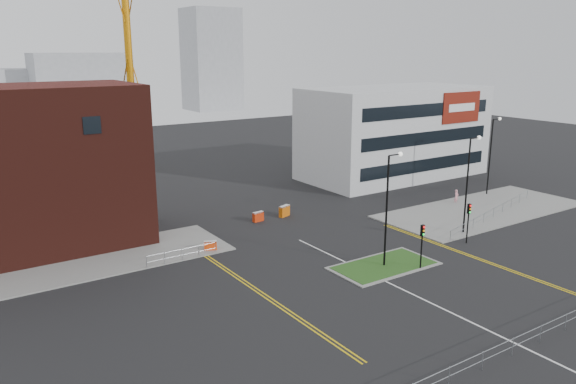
{
  "coord_description": "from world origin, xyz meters",
  "views": [
    {
      "loc": [
        -27.79,
        -22.65,
        16.84
      ],
      "look_at": [
        -1.9,
        16.0,
        5.0
      ],
      "focal_mm": 35.0,
      "sensor_mm": 36.0,
      "label": 1
    }
  ],
  "objects": [
    {
      "name": "streetlamp_right_far",
      "position": [
        28.22,
        18.0,
        5.41
      ],
      "size": [
        1.46,
        0.36,
        9.18
      ],
      "color": "black",
      "rests_on": "ground"
    },
    {
      "name": "railing_left",
      "position": [
        -11.0,
        18.0,
        0.74
      ],
      "size": [
        6.05,
        0.05,
        1.1
      ],
      "color": "gray",
      "rests_on": "ground"
    },
    {
      "name": "skyline_d",
      "position": [
        -8.0,
        140.0,
        6.0
      ],
      "size": [
        30.0,
        12.0,
        12.0
      ],
      "primitive_type": "cube",
      "color": "gray",
      "rests_on": "ground"
    },
    {
      "name": "barrier_left",
      "position": [
        -8.0,
        18.89,
        0.49
      ],
      "size": [
        1.13,
        0.78,
        0.91
      ],
      "color": "#E73F0C",
      "rests_on": "ground"
    },
    {
      "name": "streetlamp_island",
      "position": [
        2.22,
        8.0,
        5.41
      ],
      "size": [
        1.46,
        0.36,
        9.18
      ],
      "color": "black",
      "rests_on": "ground"
    },
    {
      "name": "centre_line",
      "position": [
        0.0,
        2.0,
        0.01
      ],
      "size": [
        0.15,
        30.0,
        0.01
      ],
      "primitive_type": "cube",
      "color": "silver",
      "rests_on": "ground"
    },
    {
      "name": "railing_front",
      "position": [
        0.0,
        -6.0,
        0.78
      ],
      "size": [
        24.05,
        0.05,
        1.1
      ],
      "color": "gray",
      "rests_on": "ground"
    },
    {
      "name": "traffic_light_island",
      "position": [
        4.0,
        5.98,
        2.57
      ],
      "size": [
        0.28,
        0.33,
        3.65
      ],
      "color": "black",
      "rests_on": "ground"
    },
    {
      "name": "barrier_mid",
      "position": [
        3.0,
        24.0,
        0.63
      ],
      "size": [
        1.44,
        0.92,
        1.15
      ],
      "color": "#CF5C0B",
      "rests_on": "ground"
    },
    {
      "name": "traffic_light_right",
      "position": [
        12.0,
        7.98,
        2.57
      ],
      "size": [
        0.28,
        0.33,
        3.65
      ],
      "color": "black",
      "rests_on": "ground"
    },
    {
      "name": "pavement_right",
      "position": [
        22.0,
        14.0,
        0.06
      ],
      "size": [
        24.0,
        10.0,
        0.12
      ],
      "primitive_type": "cube",
      "color": "slate",
      "rests_on": "ground"
    },
    {
      "name": "skyline_c",
      "position": [
        45.0,
        125.0,
        14.0
      ],
      "size": [
        14.0,
        12.0,
        28.0
      ],
      "primitive_type": "cube",
      "color": "gray",
      "rests_on": "ground"
    },
    {
      "name": "office_block",
      "position": [
        26.01,
        31.97,
        6.0
      ],
      "size": [
        25.0,
        12.2,
        12.0
      ],
      "color": "silver",
      "rests_on": "ground"
    },
    {
      "name": "skyline_b",
      "position": [
        10.0,
        130.0,
        8.0
      ],
      "size": [
        24.0,
        12.0,
        16.0
      ],
      "primitive_type": "cube",
      "color": "gray",
      "rests_on": "ground"
    },
    {
      "name": "streetlamp_right_near",
      "position": [
        14.22,
        10.0,
        5.41
      ],
      "size": [
        1.46,
        0.36,
        9.18
      ],
      "color": "black",
      "rests_on": "ground"
    },
    {
      "name": "yellow_right_b",
      "position": [
        9.8,
        6.0,
        0.01
      ],
      "size": [
        0.12,
        20.0,
        0.01
      ],
      "primitive_type": "cube",
      "color": "gold",
      "rests_on": "ground"
    },
    {
      "name": "railing_right",
      "position": [
        20.5,
        11.5,
        0.78
      ],
      "size": [
        19.05,
        5.05,
        1.1
      ],
      "color": "gray",
      "rests_on": "ground"
    },
    {
      "name": "ground",
      "position": [
        0.0,
        0.0,
        0.0
      ],
      "size": [
        200.0,
        200.0,
        0.0
      ],
      "primitive_type": "plane",
      "color": "black",
      "rests_on": "ground"
    },
    {
      "name": "pedestrian",
      "position": [
        21.76,
        17.37,
        0.81
      ],
      "size": [
        0.65,
        0.48,
        1.63
      ],
      "primitive_type": "imported",
      "rotation": [
        0.0,
        0.0,
        0.15
      ],
      "color": "pink",
      "rests_on": "ground"
    },
    {
      "name": "grass_island",
      "position": [
        2.0,
        8.0,
        0.06
      ],
      "size": [
        8.0,
        4.0,
        0.12
      ],
      "primitive_type": "cube",
      "color": "#224A18",
      "rests_on": "ground"
    },
    {
      "name": "yellow_left_a",
      "position": [
        -9.0,
        10.0,
        0.01
      ],
      "size": [
        0.12,
        24.0,
        0.01
      ],
      "primitive_type": "cube",
      "color": "gold",
      "rests_on": "ground"
    },
    {
      "name": "yellow_right_a",
      "position": [
        9.5,
        6.0,
        0.01
      ],
      "size": [
        0.12,
        20.0,
        0.01
      ],
      "primitive_type": "cube",
      "color": "gold",
      "rests_on": "ground"
    },
    {
      "name": "pavement_left",
      "position": [
        -20.0,
        22.0,
        0.06
      ],
      "size": [
        28.0,
        8.0,
        0.12
      ],
      "primitive_type": "cube",
      "color": "slate",
      "rests_on": "ground"
    },
    {
      "name": "island_kerb",
      "position": [
        2.0,
        8.0,
        0.04
      ],
      "size": [
        8.6,
        4.6,
        0.08
      ],
      "primitive_type": "cube",
      "color": "slate",
      "rests_on": "ground"
    },
    {
      "name": "barrier_right",
      "position": [
        -0.17,
        24.0,
        0.54
      ],
      "size": [
        1.22,
        0.55,
        1.0
      ],
      "color": "red",
      "rests_on": "ground"
    },
    {
      "name": "yellow_left_b",
      "position": [
        -8.7,
        10.0,
        0.01
      ],
      "size": [
        0.12,
        24.0,
        0.01
      ],
      "primitive_type": "cube",
      "color": "gold",
      "rests_on": "ground"
    }
  ]
}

